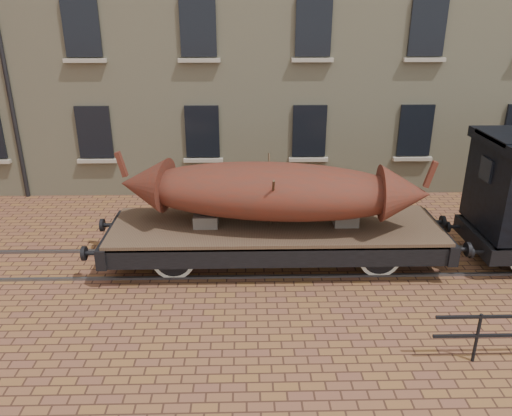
{
  "coord_description": "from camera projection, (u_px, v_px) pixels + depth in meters",
  "views": [
    {
      "loc": [
        -1.12,
        -11.08,
        6.0
      ],
      "look_at": [
        -0.85,
        0.5,
        1.3
      ],
      "focal_mm": 35.0,
      "sensor_mm": 36.0,
      "label": 1
    }
  ],
  "objects": [
    {
      "name": "ground",
      "position": [
        290.0,
        263.0,
        12.54
      ],
      "size": [
        90.0,
        90.0,
        0.0
      ],
      "primitive_type": "plane",
      "color": "brown"
    },
    {
      "name": "rail_track",
      "position": [
        290.0,
        262.0,
        12.53
      ],
      "size": [
        30.0,
        1.52,
        0.06
      ],
      "color": "#59595E",
      "rests_on": "ground"
    },
    {
      "name": "flatcar_wagon",
      "position": [
        276.0,
        233.0,
        12.22
      ],
      "size": [
        8.97,
        2.43,
        1.35
      ],
      "color": "brown",
      "rests_on": "ground"
    },
    {
      "name": "iron_boat",
      "position": [
        271.0,
        191.0,
        11.8
      ],
      "size": [
        7.43,
        2.86,
        1.75
      ],
      "color": "#5E2114",
      "rests_on": "flatcar_wagon"
    }
  ]
}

